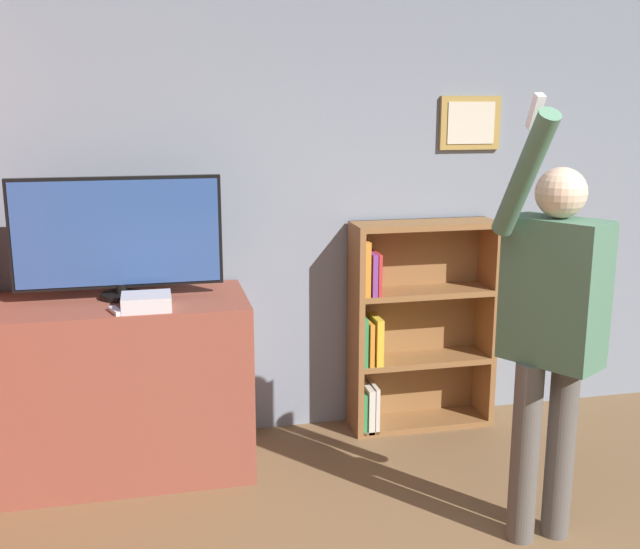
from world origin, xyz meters
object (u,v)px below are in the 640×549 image
at_px(television, 118,236).
at_px(game_console, 146,302).
at_px(bookshelf, 411,328).
at_px(person, 553,322).

distance_m(television, game_console, 0.42).
height_order(bookshelf, person, person).
bearing_deg(game_console, television, 117.02).
relative_size(television, person, 0.54).
bearing_deg(bookshelf, game_console, -164.37).
distance_m(television, person, 2.23).
distance_m(television, bookshelf, 1.86).
bearing_deg(television, person, -31.77).
xyz_separation_m(television, bookshelf, (1.72, 0.19, -0.68)).
bearing_deg(bookshelf, television, -173.81).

